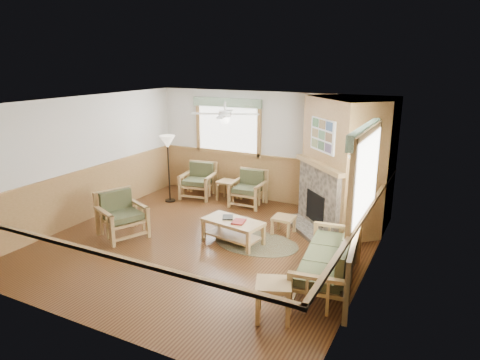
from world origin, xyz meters
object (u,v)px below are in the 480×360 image
at_px(armchair_left, 122,215).
at_px(floor_lamp_right, 355,202).
at_px(sofa, 329,258).
at_px(armchair_back_right, 248,189).
at_px(coffee_table, 233,232).
at_px(end_table_chairs, 227,190).
at_px(armchair_back_left, 198,181).
at_px(floor_lamp_left, 169,169).
at_px(end_table_sofa, 273,300).
at_px(footstool, 283,225).

distance_m(armchair_left, floor_lamp_right, 4.53).
bearing_deg(sofa, armchair_back_right, -142.86).
height_order(coffee_table, end_table_chairs, end_table_chairs).
height_order(armchair_back_left, floor_lamp_right, floor_lamp_right).
bearing_deg(floor_lamp_left, armchair_back_right, 17.75).
xyz_separation_m(armchair_back_left, armchair_left, (0.03, -2.85, 0.01)).
xyz_separation_m(armchair_back_right, armchair_left, (-1.39, -2.85, 0.03)).
bearing_deg(floor_lamp_right, armchair_left, -158.60).
relative_size(armchair_back_left, armchair_back_right, 1.04).
xyz_separation_m(armchair_back_left, end_table_sofa, (3.80, -4.07, -0.17)).
distance_m(sofa, coffee_table, 2.23).
distance_m(coffee_table, floor_lamp_right, 2.37).
bearing_deg(footstool, armchair_left, -150.41).
relative_size(sofa, floor_lamp_left, 1.22).
xyz_separation_m(armchair_back_left, floor_lamp_right, (4.22, -1.21, 0.45)).
bearing_deg(coffee_table, end_table_sofa, -39.97).
relative_size(sofa, armchair_left, 2.25).
bearing_deg(sofa, footstool, -146.62).
distance_m(sofa, end_table_sofa, 1.29).
relative_size(end_table_chairs, footstool, 1.18).
distance_m(end_table_sofa, footstool, 2.98).
relative_size(end_table_chairs, floor_lamp_right, 0.28).
height_order(end_table_chairs, footstool, end_table_chairs).
distance_m(armchair_left, floor_lamp_left, 2.33).
distance_m(armchair_left, end_table_sofa, 3.97).
relative_size(armchair_left, footstool, 2.15).
height_order(sofa, footstool, sofa).
xyz_separation_m(sofa, end_table_chairs, (-3.46, 3.03, -0.22)).
relative_size(armchair_back_right, end_table_chairs, 1.71).
relative_size(armchair_left, floor_lamp_left, 0.54).
bearing_deg(coffee_table, floor_lamp_right, 33.38).
height_order(armchair_back_right, end_table_chairs, armchair_back_right).
relative_size(end_table_chairs, floor_lamp_left, 0.30).
bearing_deg(floor_lamp_right, end_table_chairs, 158.52).
distance_m(armchair_back_right, armchair_left, 3.17).
relative_size(armchair_back_left, floor_lamp_right, 0.49).
height_order(end_table_sofa, footstool, end_table_sofa).
relative_size(floor_lamp_left, floor_lamp_right, 0.94).
bearing_deg(end_table_chairs, floor_lamp_left, -148.35).
distance_m(armchair_back_left, armchair_left, 2.85).
bearing_deg(armchair_left, end_table_chairs, 9.71).
xyz_separation_m(armchair_back_left, floor_lamp_left, (-0.46, -0.60, 0.40)).
bearing_deg(armchair_left, footstool, -36.95).
bearing_deg(armchair_back_left, sofa, -44.07).
height_order(armchair_back_left, armchair_left, armchair_left).
relative_size(sofa, floor_lamp_right, 1.14).
bearing_deg(end_table_chairs, armchair_left, -103.75).
height_order(armchair_left, end_table_sofa, armchair_left).
relative_size(armchair_back_right, footstool, 2.01).
relative_size(armchair_left, coffee_table, 0.78).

